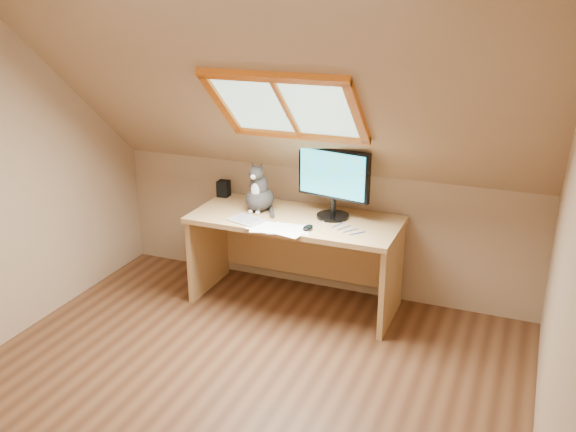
% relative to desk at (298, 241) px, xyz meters
% --- Properties ---
extents(ground, '(3.50, 3.50, 0.00)m').
position_rel_desk_xyz_m(ground, '(0.07, -1.45, -0.50)').
color(ground, brown).
rests_on(ground, ground).
extents(room_shell, '(3.52, 3.52, 2.41)m').
position_rel_desk_xyz_m(room_shell, '(0.07, -1.54, 0.93)').
color(room_shell, tan).
rests_on(room_shell, ground).
extents(desk, '(1.58, 0.69, 0.72)m').
position_rel_desk_xyz_m(desk, '(0.00, 0.00, 0.00)').
color(desk, tan).
rests_on(desk, ground).
extents(monitor, '(0.58, 0.24, 0.53)m').
position_rel_desk_xyz_m(monitor, '(0.26, 0.03, 0.53)').
color(monitor, black).
rests_on(monitor, desk).
extents(cat, '(0.22, 0.27, 0.40)m').
position_rel_desk_xyz_m(cat, '(-0.32, -0.03, 0.36)').
color(cat, '#3A3634').
rests_on(cat, desk).
extents(desk_speaker, '(0.10, 0.10, 0.13)m').
position_rel_desk_xyz_m(desk_speaker, '(-0.73, 0.18, 0.29)').
color(desk_speaker, black).
rests_on(desk_speaker, desk).
extents(graphics_tablet, '(0.30, 0.25, 0.01)m').
position_rel_desk_xyz_m(graphics_tablet, '(-0.31, -0.28, 0.23)').
color(graphics_tablet, '#B2B2B7').
rests_on(graphics_tablet, desk).
extents(mouse, '(0.07, 0.12, 0.03)m').
position_rel_desk_xyz_m(mouse, '(0.18, -0.28, 0.24)').
color(mouse, black).
rests_on(mouse, desk).
extents(papers, '(0.35, 0.30, 0.01)m').
position_rel_desk_xyz_m(papers, '(-0.00, -0.33, 0.23)').
color(papers, white).
rests_on(papers, desk).
extents(cables, '(0.51, 0.26, 0.01)m').
position_rel_desk_xyz_m(cables, '(0.34, -0.19, 0.23)').
color(cables, silver).
rests_on(cables, desk).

